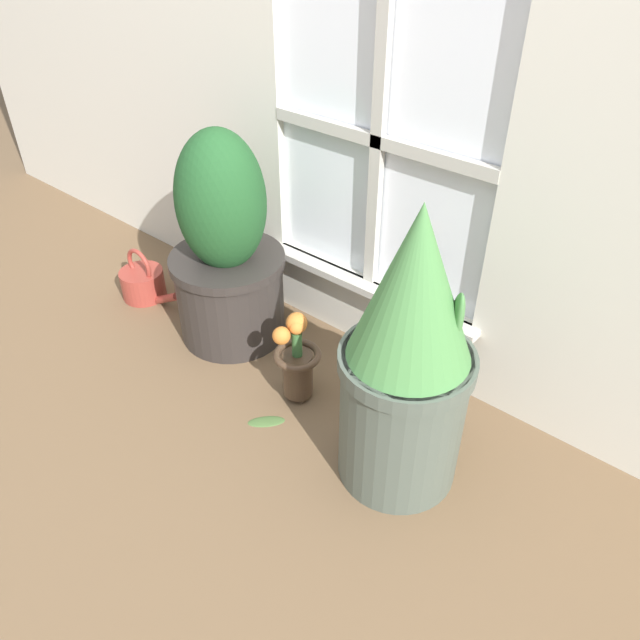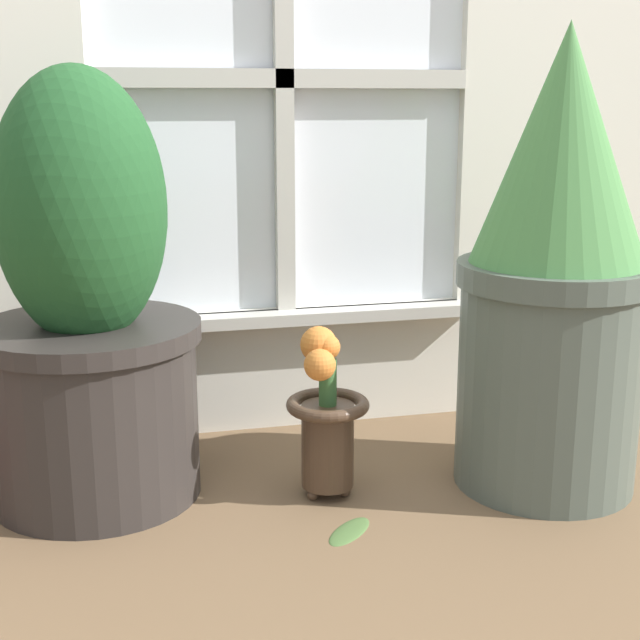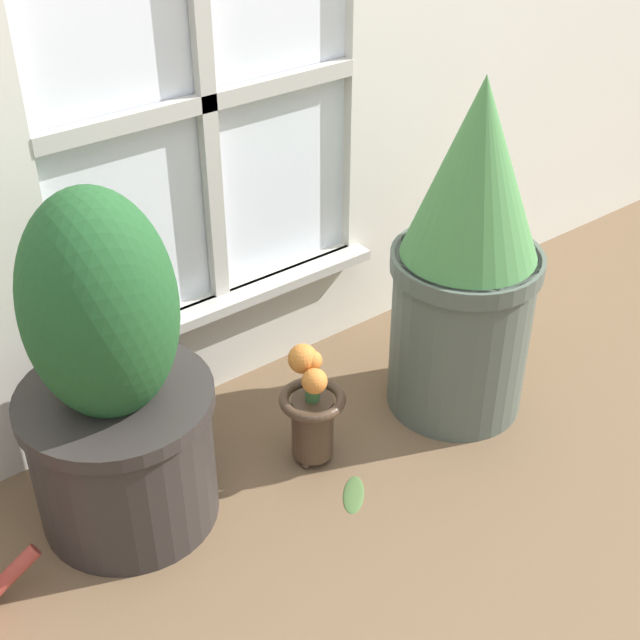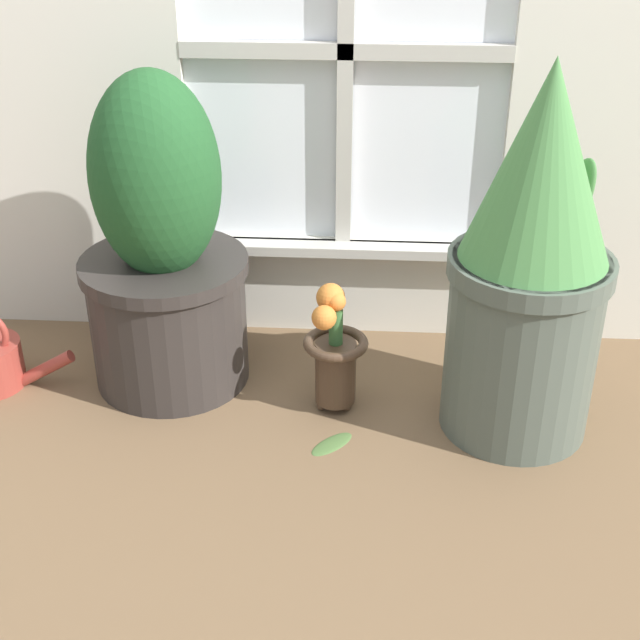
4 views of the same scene
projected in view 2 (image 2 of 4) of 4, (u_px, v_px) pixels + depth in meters
The scene contains 5 objects.
ground_plane at pixel (360, 550), 1.35m from camera, with size 10.00×10.00×0.00m, color brown.
potted_plant_left at pixel (87, 317), 1.48m from camera, with size 0.38×0.38×0.72m.
potted_plant_right at pixel (555, 272), 1.50m from camera, with size 0.33×0.33×0.79m.
flower_vase at pixel (325, 416), 1.51m from camera, with size 0.14×0.14×0.30m.
fallen_leaf at pixel (346, 530), 1.41m from camera, with size 0.11×0.11×0.01m.
Camera 2 is at (-0.35, -1.18, 0.67)m, focal length 50.00 mm.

